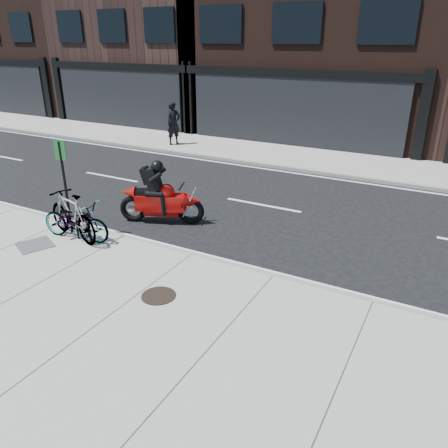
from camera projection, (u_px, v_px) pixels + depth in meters
The scene contains 13 objects.
ground at pixel (232, 229), 11.53m from camera, with size 120.00×120.00×0.00m, color black.
sidewalk_near at pixel (97, 328), 7.47m from camera, with size 60.00×6.00×0.13m, color gray.
sidewalk_far at pixel (321, 160), 17.75m from camera, with size 60.00×3.50×0.13m, color gray.
building_west at pixel (50, 5), 30.28m from camera, with size 10.00×10.00×13.50m, color black.
building_midwest at pixel (168, 13), 26.16m from camera, with size 10.00×10.00×12.00m, color black.
bike_rack at pixel (83, 224), 10.38m from camera, with size 0.45×0.06×0.75m.
bicycle_front at pixel (76, 220), 10.46m from camera, with size 0.64×1.84×0.96m, color gray.
bicycle_rear at pixel (72, 215), 10.47m from camera, with size 0.55×1.96×1.18m, color gray.
motorcycle at pixel (165, 198), 11.65m from camera, with size 2.21×1.15×1.74m.
pedestrian at pixel (174, 123), 19.71m from camera, with size 0.70×0.46×1.91m, color black.
manhole_cover at pixel (159, 296), 8.28m from camera, with size 0.66×0.66×0.01m, color black.
utility_grate at pixel (35, 245), 10.32m from camera, with size 0.75×0.75×0.01m, color #4D4D4F.
sign_post at pixel (64, 179), 10.45m from camera, with size 0.31×0.07×2.33m.
Camera 1 is at (4.88, -9.36, 4.65)m, focal length 35.00 mm.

